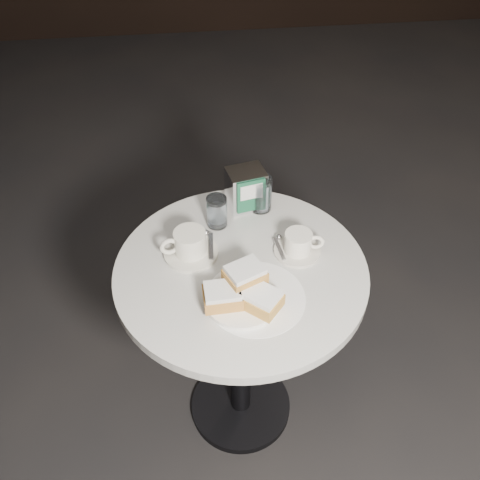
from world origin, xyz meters
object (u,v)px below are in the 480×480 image
object	(u,v)px
beignet_plate	(243,293)
napkin_dispenser	(246,189)
coffee_cup_left	(190,245)
water_glass_right	(261,194)
water_glass_left	(217,212)
coffee_cup_right	(298,244)
cafe_table	(241,313)

from	to	relation	value
beignet_plate	napkin_dispenser	distance (m)	0.39
coffee_cup_left	water_glass_right	world-z (taller)	water_glass_right
water_glass_left	napkin_dispenser	size ratio (longest dim) A/B	0.76
coffee_cup_right	water_glass_left	bearing A→B (deg)	153.66
coffee_cup_right	water_glass_left	distance (m)	0.26
cafe_table	coffee_cup_right	size ratio (longest dim) A/B	5.01
water_glass_left	coffee_cup_right	bearing A→B (deg)	-33.99
beignet_plate	coffee_cup_right	distance (m)	0.24
cafe_table	water_glass_left	world-z (taller)	water_glass_left
beignet_plate	napkin_dispenser	bearing A→B (deg)	81.56
cafe_table	napkin_dispenser	bearing A→B (deg)	79.89
cafe_table	beignet_plate	world-z (taller)	beignet_plate
coffee_cup_right	napkin_dispenser	world-z (taller)	napkin_dispenser
cafe_table	coffee_cup_left	bearing A→B (deg)	152.76
cafe_table	water_glass_right	distance (m)	0.36
beignet_plate	water_glass_right	world-z (taller)	water_glass_right
coffee_cup_right	napkin_dispenser	bearing A→B (deg)	125.66
water_glass_right	cafe_table	bearing A→B (deg)	-109.87
coffee_cup_right	beignet_plate	bearing A→B (deg)	-129.34
cafe_table	coffee_cup_left	size ratio (longest dim) A/B	4.13
water_glass_right	napkin_dispenser	xyz separation A→B (m)	(-0.04, 0.02, 0.01)
coffee_cup_right	water_glass_right	distance (m)	0.22
cafe_table	coffee_cup_right	distance (m)	0.29
napkin_dispenser	coffee_cup_left	bearing A→B (deg)	-144.97
cafe_table	napkin_dispenser	xyz separation A→B (m)	(0.05, 0.27, 0.26)
cafe_table	coffee_cup_right	world-z (taller)	coffee_cup_right
cafe_table	beignet_plate	bearing A→B (deg)	-94.81
coffee_cup_left	water_glass_left	size ratio (longest dim) A/B	1.84
coffee_cup_left	water_glass_right	bearing A→B (deg)	27.43
coffee_cup_left	coffee_cup_right	xyz separation A→B (m)	(0.30, -0.03, -0.00)
coffee_cup_right	water_glass_left	xyz separation A→B (m)	(-0.22, 0.15, 0.02)
cafe_table	coffee_cup_left	world-z (taller)	coffee_cup_left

